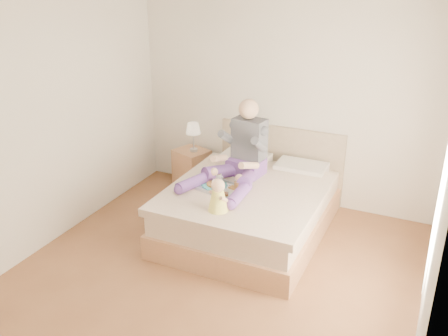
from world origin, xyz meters
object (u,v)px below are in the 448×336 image
at_px(nightstand, 192,168).
at_px(baby, 219,198).
at_px(tray, 221,187).
at_px(bed, 252,205).
at_px(adult, 240,156).

bearing_deg(nightstand, baby, -33.37).
distance_m(nightstand, tray, 1.53).
height_order(bed, adult, adult).
xyz_separation_m(tray, baby, (0.19, -0.47, 0.11)).
distance_m(bed, adult, 0.61).
xyz_separation_m(bed, nightstand, (-1.25, 0.80, -0.05)).
relative_size(tray, baby, 1.54).
distance_m(tray, baby, 0.52).
xyz_separation_m(nightstand, baby, (1.18, -1.58, 0.49)).
distance_m(adult, tray, 0.47).
bearing_deg(baby, adult, 126.93).
relative_size(nightstand, tray, 1.00).
relative_size(nightstand, baby, 1.54).
xyz_separation_m(adult, baby, (0.13, -0.86, -0.14)).
relative_size(adult, baby, 3.36).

